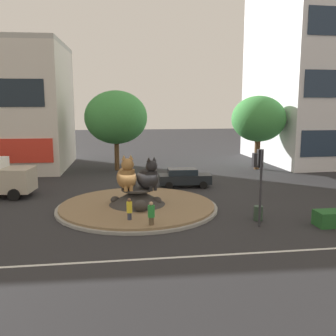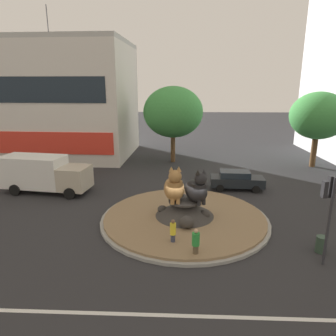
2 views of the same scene
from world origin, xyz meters
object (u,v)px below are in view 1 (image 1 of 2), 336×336
Objects in this scene: cat_statue_black at (148,177)px; second_tree_near_tower at (258,119)px; sedan_on_far_lane at (184,177)px; broadleaf_tree_behind_island at (116,117)px; traffic_light_mast at (259,170)px; cat_statue_tabby at (127,176)px; litter_bin at (258,213)px; pedestrian_yellow_shirt at (129,211)px; pedestrian_green_shirt at (151,215)px.

second_tree_near_tower is at bearing 110.34° from cat_statue_black.
broadleaf_tree_behind_island is at bearing 123.88° from sedan_on_far_lane.
second_tree_near_tower reaches higher than traffic_light_mast.
cat_statue_tabby reaches higher than litter_bin.
cat_statue_tabby is 8.88m from litter_bin.
cat_statue_tabby is 3.68m from pedestrian_yellow_shirt.
cat_statue_black is at bearing 47.74° from traffic_light_mast.
pedestrian_yellow_shirt is (0.00, -3.40, -1.43)m from cat_statue_tabby.
second_tree_near_tower is 23.38m from pedestrian_yellow_shirt.
litter_bin is at bearing -29.31° from traffic_light_mast.
second_tree_near_tower is at bearing 42.24° from sedan_on_far_lane.
litter_bin is at bearing -71.68° from sedan_on_far_lane.
second_tree_near_tower reaches higher than pedestrian_yellow_shirt.
sedan_on_far_lane is (5.63, -9.36, -4.81)m from broadleaf_tree_behind_island.
pedestrian_yellow_shirt is 0.36× the size of sedan_on_far_lane.
cat_statue_black is at bearing 29.39° from pedestrian_green_shirt.
cat_statue_tabby reaches higher than pedestrian_yellow_shirt.
litter_bin is at bearing -49.40° from pedestrian_green_shirt.
traffic_light_mast is at bearing 50.69° from cat_statue_tabby.
litter_bin is (2.77, -10.01, -0.39)m from sedan_on_far_lane.
broadleaf_tree_behind_island is (-0.50, 15.77, 3.36)m from cat_statue_tabby.
cat_statue_tabby is 8.33m from sedan_on_far_lane.
second_tree_near_tower is 1.76× the size of sedan_on_far_lane.
litter_bin is at bearing -66.54° from broadleaf_tree_behind_island.
cat_statue_black is 0.57× the size of sedan_on_far_lane.
litter_bin is (7.90, -0.21, -0.41)m from pedestrian_yellow_shirt.
litter_bin is (6.47, -3.42, -1.79)m from cat_statue_black.
cat_statue_black is 16.43m from broadleaf_tree_behind_island.
second_tree_near_tower reaches higher than pedestrian_green_shirt.
traffic_light_mast reaches higher than cat_statue_tabby.
cat_statue_black is 7.57m from traffic_light_mast.
sedan_on_far_lane is at bearing -140.59° from second_tree_near_tower.
second_tree_near_tower reaches higher than sedan_on_far_lane.
cat_statue_black is 0.32× the size of second_tree_near_tower.
cat_statue_tabby is at bearing -88.17° from broadleaf_tree_behind_island.
pedestrian_green_shirt is (-6.23, 0.14, -2.46)m from traffic_light_mast.
cat_statue_tabby is 8.84m from traffic_light_mast.
cat_statue_tabby is 0.99× the size of cat_statue_black.
sedan_on_far_lane is (5.13, 9.80, -0.02)m from pedestrian_yellow_shirt.
pedestrian_yellow_shirt is at bearing 178.51° from litter_bin.
traffic_light_mast reaches higher than sedan_on_far_lane.
cat_statue_black is 0.30× the size of broadleaf_tree_behind_island.
pedestrian_yellow_shirt is at bearing 78.36° from pedestrian_green_shirt.
pedestrian_green_shirt reaches higher than litter_bin.
traffic_light_mast reaches higher than pedestrian_green_shirt.
cat_statue_tabby is at bearing -124.45° from cat_statue_black.
cat_statue_tabby is 0.32× the size of second_tree_near_tower.
pedestrian_green_shirt is at bearing -171.97° from litter_bin.
pedestrian_yellow_shirt is 1.65m from pedestrian_green_shirt.
broadleaf_tree_behind_island reaches higher than cat_statue_black.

